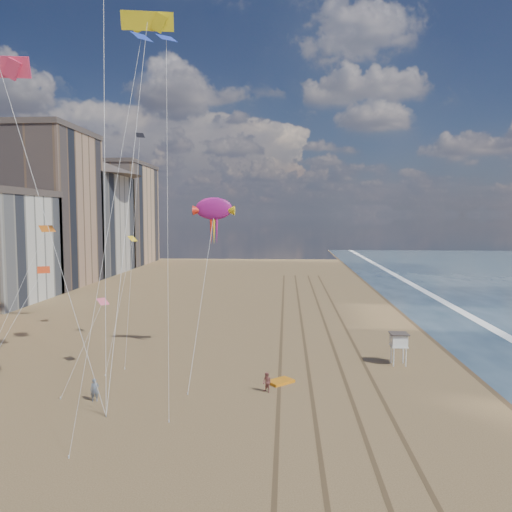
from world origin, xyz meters
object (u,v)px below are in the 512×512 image
Objects in this scene: lifeguard_stand at (399,340)px; show_kite at (214,209)px; kite_flyer_a at (95,390)px; kite_flyer_b at (267,382)px; grounded_kite at (280,381)px.

show_kite is (-16.49, 1.66, 11.49)m from lifeguard_stand.
kite_flyer_a reaches higher than kite_flyer_b.
lifeguard_stand is at bearing -5.73° from show_kite.
show_kite is 10.27× the size of kite_flyer_a.
kite_flyer_b is (12.09, 2.49, -0.05)m from kite_flyer_a.
kite_flyer_a is at bearing -128.50° from kite_flyer_b.
kite_flyer_b is at bearing -155.91° from grounded_kite.
lifeguard_stand reaches higher than kite_flyer_a.
kite_flyer_b is at bearing -146.23° from lifeguard_stand.
lifeguard_stand is at bearing 73.65° from kite_flyer_b.
grounded_kite is 13.88m from kite_flyer_a.
show_kite is (-6.20, 7.04, 13.56)m from grounded_kite.
kite_flyer_b is at bearing -8.23° from kite_flyer_a.
show_kite is 18.68m from kite_flyer_a.
grounded_kite is 16.49m from show_kite.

